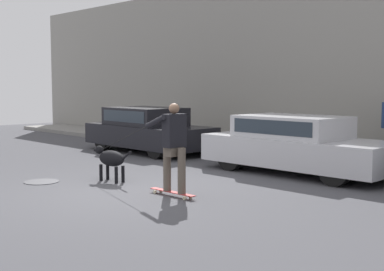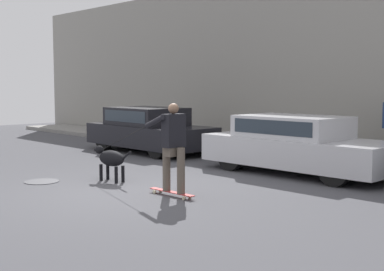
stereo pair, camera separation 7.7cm
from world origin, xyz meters
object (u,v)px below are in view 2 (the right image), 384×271
object	(u,v)px
parked_car_0	(149,130)
parked_car_1	(297,145)
dog	(111,159)
skateboarder	(173,144)

from	to	relation	value
parked_car_0	parked_car_1	distance (m)	5.42
parked_car_0	dog	size ratio (longest dim) A/B	3.76
parked_car_1	skateboarder	bearing A→B (deg)	-91.45
parked_car_1	dog	xyz separation A→B (m)	(-2.08, -3.66, -0.17)
skateboarder	parked_car_1	bearing A→B (deg)	-92.22
parked_car_0	parked_car_1	bearing A→B (deg)	0.48
parked_car_1	skateboarder	size ratio (longest dim) A/B	1.53
parked_car_0	dog	world-z (taller)	parked_car_0
parked_car_0	skateboarder	world-z (taller)	skateboarder
parked_car_1	skateboarder	distance (m)	3.73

